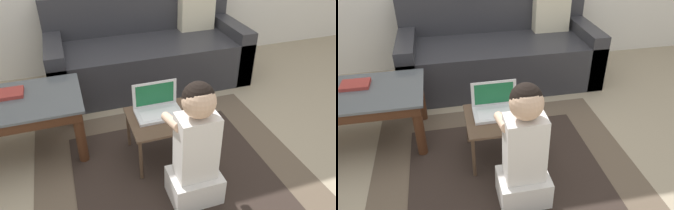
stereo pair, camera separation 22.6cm
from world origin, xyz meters
The scene contains 9 objects.
ground_plane centered at (0.00, 0.00, 0.00)m, with size 16.00×16.00×0.00m, color gray.
area_rug centered at (-0.09, -0.25, 0.00)m, with size 1.82×1.70×0.01m.
couch centered at (0.13, 1.18, 0.29)m, with size 1.90×0.84×0.84m.
coffee_table centered at (-1.20, 0.33, 0.38)m, with size 1.18×0.58×0.45m.
laptop_desk centered at (-0.09, -0.03, 0.30)m, with size 0.48×0.42×0.34m.
laptop centered at (-0.12, 0.03, 0.37)m, with size 0.32×0.20×0.21m.
computer_mouse centered at (0.10, -0.02, 0.35)m, with size 0.07×0.09×0.03m.
person_seated centered at (-0.04, -0.46, 0.39)m, with size 0.31×0.37×0.82m.
book_on_table centered at (-1.09, 0.42, 0.46)m, with size 0.20×0.15×0.03m.
Camera 2 is at (-0.44, -1.85, 1.61)m, focal length 35.00 mm.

